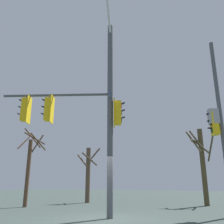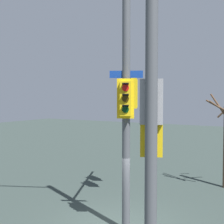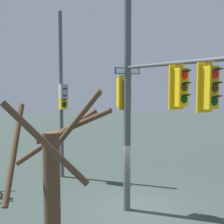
{
  "view_description": "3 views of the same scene",
  "coord_description": "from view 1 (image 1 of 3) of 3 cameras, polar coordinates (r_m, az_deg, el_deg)",
  "views": [
    {
      "loc": [
        -5.03,
        9.21,
        1.39
      ],
      "look_at": [
        -0.15,
        -0.36,
        4.52
      ],
      "focal_mm": 39.2,
      "sensor_mm": 36.0,
      "label": 1
    },
    {
      "loc": [
        -8.75,
        -4.91,
        4.5
      ],
      "look_at": [
        -0.09,
        0.19,
        4.02
      ],
      "focal_mm": 47.42,
      "sensor_mm": 36.0,
      "label": 2
    },
    {
      "loc": [
        11.21,
        -1.86,
        4.78
      ],
      "look_at": [
        -0.49,
        -0.87,
        3.72
      ],
      "focal_mm": 49.2,
      "sensor_mm": 36.0,
      "label": 3
    }
  ],
  "objects": [
    {
      "name": "secondary_pole_assembly",
      "position": [
        12.62,
        23.45,
        -1.88
      ],
      "size": [
        0.72,
        0.51,
        8.42
      ],
      "rotation": [
        0.0,
        0.0,
        0.4
      ],
      "color": "#4C4F54",
      "rests_on": "ground"
    },
    {
      "name": "bare_tree_across_street",
      "position": [
        19.19,
        -5.6,
        -13.88
      ],
      "size": [
        1.72,
        1.78,
        4.04
      ],
      "color": "brown",
      "rests_on": "ground"
    },
    {
      "name": "main_signal_pole_assembly",
      "position": [
        11.27,
        -5.26,
        1.78
      ],
      "size": [
        6.19,
        3.58,
        9.09
      ],
      "rotation": [
        0.0,
        0.0,
        0.42
      ],
      "color": "#4C4F54",
      "rests_on": "ground"
    },
    {
      "name": "bare_tree_behind_pole",
      "position": [
        17.61,
        20.35,
        -10.87
      ],
      "size": [
        1.89,
        1.89,
        4.97
      ],
      "color": "#493F27",
      "rests_on": "ground"
    },
    {
      "name": "ground_plane",
      "position": [
        10.59,
        -1.76,
        -23.8
      ],
      "size": [
        80.0,
        80.0,
        0.0
      ],
      "primitive_type": "plane",
      "color": "#303C38"
    },
    {
      "name": "bare_tree_corner",
      "position": [
        16.54,
        -18.79,
        -11.88
      ],
      "size": [
        1.52,
        1.61,
        4.71
      ],
      "color": "#513A28",
      "rests_on": "ground"
    }
  ]
}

